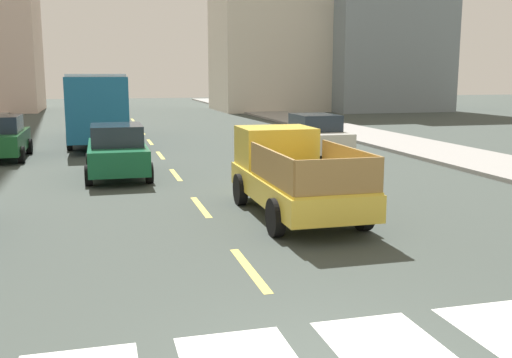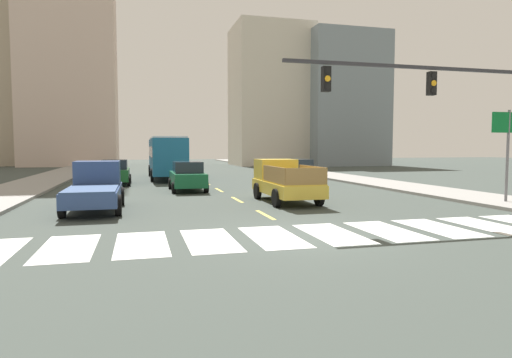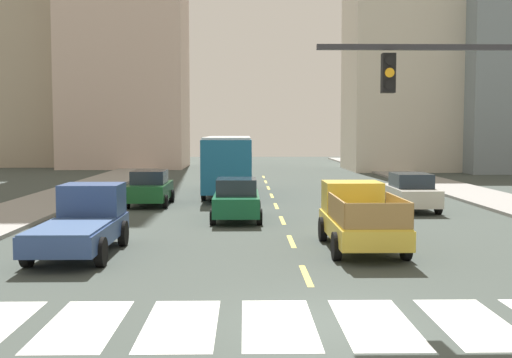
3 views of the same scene
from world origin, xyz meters
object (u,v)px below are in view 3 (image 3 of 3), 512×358
at_px(city_bus, 229,161).
at_px(sedan_mid, 410,192).
at_px(pickup_dark, 83,222).
at_px(pickup_stakebed, 359,218).
at_px(sedan_far, 237,199).
at_px(sedan_near_right, 150,188).

bearing_deg(city_bus, sedan_mid, -40.04).
bearing_deg(sedan_mid, pickup_dark, -143.74).
height_order(pickup_stakebed, city_bus, city_bus).
bearing_deg(pickup_stakebed, sedan_far, 119.58).
xyz_separation_m(city_bus, sedan_near_right, (-3.74, -5.11, -1.09)).
distance_m(pickup_stakebed, city_bus, 17.28).
xyz_separation_m(pickup_stakebed, sedan_mid, (4.02, 9.22, -0.08)).
distance_m(city_bus, sedan_mid, 11.33).
bearing_deg(city_bus, pickup_stakebed, -73.80).
distance_m(pickup_dark, sedan_near_right, 12.24).
bearing_deg(sedan_mid, sedan_far, -161.09).
height_order(pickup_dark, city_bus, city_bus).
xyz_separation_m(city_bus, sedan_mid, (8.47, -7.44, -1.09)).
relative_size(city_bus, sedan_near_right, 2.45).
distance_m(city_bus, sedan_near_right, 6.43).
xyz_separation_m(city_bus, sedan_far, (0.57, -10.52, -1.09)).
height_order(pickup_stakebed, pickup_dark, same).
bearing_deg(sedan_near_right, city_bus, 51.43).
relative_size(pickup_stakebed, sedan_near_right, 1.18).
xyz_separation_m(sedan_mid, sedan_far, (-7.90, -3.08, 0.00)).
distance_m(city_bus, sedan_far, 10.60).
relative_size(pickup_dark, sedan_mid, 1.18).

